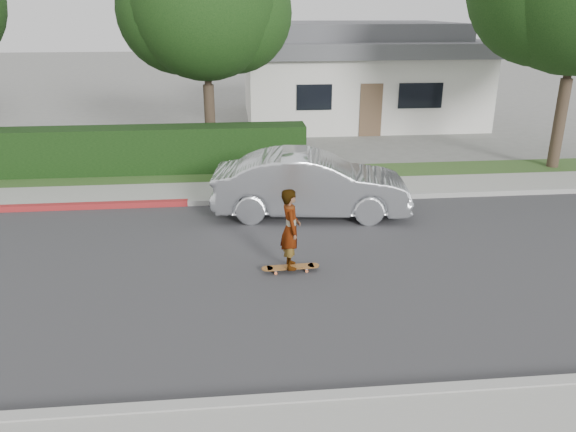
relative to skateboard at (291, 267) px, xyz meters
name	(u,v)px	position (x,y,z in m)	size (l,w,h in m)	color
ground	(122,277)	(-3.29, 0.12, -0.10)	(120.00, 120.00, 0.00)	slate
road	(122,276)	(-3.29, 0.12, -0.10)	(60.00, 8.00, 0.01)	#2D2D30
curb_near	(65,417)	(-3.29, -3.98, -0.03)	(60.00, 0.20, 0.15)	#9E9E99
curb_far	(149,204)	(-3.29, 4.22, -0.03)	(60.00, 0.20, 0.15)	#9E9E99
sidewalk_far	(154,194)	(-3.29, 5.12, -0.04)	(60.00, 1.60, 0.12)	gray
planting_strip	(160,178)	(-3.29, 6.72, -0.05)	(60.00, 1.60, 0.10)	#2D4C1E
hedge	(61,153)	(-6.29, 7.32, 0.65)	(15.00, 1.00, 1.50)	black
tree_center	(204,8)	(-1.80, 9.31, 4.80)	(5.66, 4.84, 7.44)	#33261C
house	(356,72)	(4.71, 16.12, 2.00)	(10.60, 8.60, 4.30)	beige
skateboard	(291,267)	(0.00, 0.00, 0.00)	(1.16, 0.28, 0.11)	#DD6D3C
skateboarder	(291,229)	(0.00, 0.00, 0.82)	(0.59, 0.39, 1.61)	white
car_silver	(311,184)	(0.85, 3.24, 0.70)	(1.69, 4.84, 1.59)	silver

